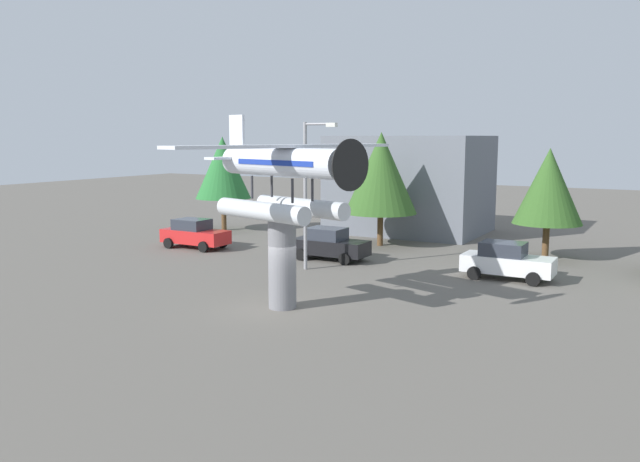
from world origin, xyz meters
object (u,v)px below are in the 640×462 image
(tree_center_back, at_px, (549,186))
(car_mid_black, at_px, (329,244))
(car_near_red, at_px, (195,234))
(display_pedestal, at_px, (282,263))
(tree_east, at_px, (381,173))
(car_far_white, at_px, (507,261))
(storefront_building, at_px, (410,184))
(tree_west, at_px, (223,168))
(floatplane_monument, at_px, (284,175))
(streetlight_primary, at_px, (309,185))

(tree_center_back, bearing_deg, car_mid_black, -149.48)
(car_near_red, bearing_deg, display_pedestal, -36.60)
(tree_east, distance_m, tree_center_back, 9.82)
(car_far_white, distance_m, storefront_building, 16.03)
(car_far_white, relative_size, tree_east, 0.60)
(storefront_building, bearing_deg, car_mid_black, -89.05)
(storefront_building, distance_m, tree_west, 13.39)
(tree_west, bearing_deg, tree_center_back, -0.45)
(floatplane_monument, xyz_separation_m, car_mid_black, (-3.34, 9.75, -4.37))
(car_far_white, bearing_deg, car_mid_black, 179.31)
(streetlight_primary, bearing_deg, car_mid_black, 97.58)
(car_near_red, bearing_deg, tree_west, 114.49)
(car_near_red, xyz_separation_m, tree_west, (-3.15, 6.90, 3.62))
(display_pedestal, bearing_deg, car_near_red, 143.40)
(car_mid_black, height_order, storefront_building, storefront_building)
(car_mid_black, relative_size, tree_east, 0.60)
(floatplane_monument, height_order, tree_west, floatplane_monument)
(display_pedestal, xyz_separation_m, tree_center_back, (7.05, 15.76, 2.23))
(car_far_white, relative_size, streetlight_primary, 0.57)
(tree_center_back, bearing_deg, car_far_white, -95.86)
(car_mid_black, bearing_deg, streetlight_primary, -82.42)
(floatplane_monument, distance_m, car_far_white, 12.31)
(car_near_red, distance_m, car_far_white, 18.59)
(car_mid_black, bearing_deg, car_near_red, -175.67)
(floatplane_monument, relative_size, streetlight_primary, 1.39)
(display_pedestal, bearing_deg, car_mid_black, 108.31)
(floatplane_monument, xyz_separation_m, car_near_red, (-12.29, 9.07, -4.37))
(floatplane_monument, height_order, tree_east, floatplane_monument)
(floatplane_monument, relative_size, storefront_building, 1.01)
(car_near_red, distance_m, tree_east, 11.94)
(car_mid_black, distance_m, tree_west, 14.08)
(display_pedestal, bearing_deg, tree_west, 133.85)
(car_mid_black, xyz_separation_m, tree_east, (0.47, 5.71, 3.61))
(display_pedestal, height_order, car_mid_black, display_pedestal)
(display_pedestal, height_order, tree_center_back, tree_center_back)
(display_pedestal, bearing_deg, car_far_white, 56.21)
(floatplane_monument, height_order, car_far_white, floatplane_monument)
(tree_east, bearing_deg, floatplane_monument, -79.47)
(floatplane_monument, bearing_deg, tree_center_back, 83.05)
(car_mid_black, distance_m, tree_center_back, 12.32)
(storefront_building, distance_m, tree_east, 6.70)
(floatplane_monument, xyz_separation_m, streetlight_primary, (-2.96, 6.91, -0.91))
(car_mid_black, bearing_deg, storefront_building, 90.95)
(tree_west, relative_size, tree_east, 0.96)
(streetlight_primary, bearing_deg, tree_center_back, 41.97)
(car_near_red, height_order, storefront_building, storefront_building)
(floatplane_monument, xyz_separation_m, tree_center_back, (6.93, 15.80, -1.23))
(floatplane_monument, relative_size, car_far_white, 2.45)
(car_near_red, bearing_deg, storefront_building, 56.00)
(car_near_red, distance_m, storefront_building, 15.84)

